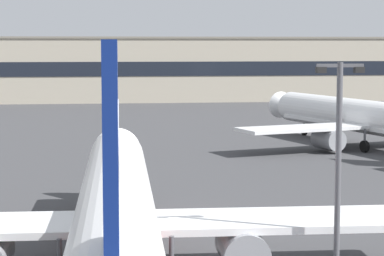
{
  "coord_description": "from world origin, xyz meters",
  "views": [
    {
      "loc": [
        -0.44,
        -27.02,
        11.54
      ],
      "look_at": [
        4.96,
        16.39,
        6.87
      ],
      "focal_mm": 73.97,
      "sensor_mm": 36.0,
      "label": 1
    }
  ],
  "objects_px": {
    "apron_lamp_post": "(338,171)",
    "airliner_background": "(374,119)",
    "airliner_foreground": "(116,212)",
    "safety_cone_by_nose_gear": "(133,210)"
  },
  "relations": [
    {
      "from": "airliner_foreground",
      "to": "airliner_background",
      "type": "xyz_separation_m",
      "value": [
        29.55,
        45.17,
        -0.06
      ]
    },
    {
      "from": "apron_lamp_post",
      "to": "airliner_background",
      "type": "bearing_deg",
      "value": 68.08
    },
    {
      "from": "apron_lamp_post",
      "to": "safety_cone_by_nose_gear",
      "type": "bearing_deg",
      "value": 115.82
    },
    {
      "from": "safety_cone_by_nose_gear",
      "to": "airliner_foreground",
      "type": "bearing_deg",
      "value": -95.8
    },
    {
      "from": "airliner_foreground",
      "to": "airliner_background",
      "type": "height_order",
      "value": "airliner_foreground"
    },
    {
      "from": "apron_lamp_post",
      "to": "safety_cone_by_nose_gear",
      "type": "relative_size",
      "value": 19.45
    },
    {
      "from": "safety_cone_by_nose_gear",
      "to": "apron_lamp_post",
      "type": "bearing_deg",
      "value": -64.18
    },
    {
      "from": "airliner_background",
      "to": "airliner_foreground",
      "type": "bearing_deg",
      "value": -123.2
    },
    {
      "from": "airliner_foreground",
      "to": "apron_lamp_post",
      "type": "relative_size",
      "value": 3.88
    },
    {
      "from": "airliner_foreground",
      "to": "airliner_background",
      "type": "distance_m",
      "value": 53.97
    }
  ]
}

